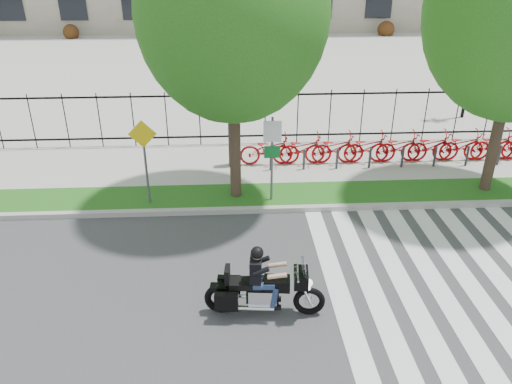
{
  "coord_description": "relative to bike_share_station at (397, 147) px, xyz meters",
  "views": [
    {
      "loc": [
        -0.1,
        -8.36,
        6.85
      ],
      "look_at": [
        0.52,
        3.0,
        1.19
      ],
      "focal_mm": 35.0,
      "sensor_mm": 36.0,
      "label": 1
    }
  ],
  "objects": [
    {
      "name": "ground",
      "position": [
        -5.56,
        -7.2,
        -0.68
      ],
      "size": [
        120.0,
        120.0,
        0.0
      ],
      "primitive_type": "plane",
      "color": "#3D3D40",
      "rests_on": "ground"
    },
    {
      "name": "curb",
      "position": [
        -5.56,
        -3.1,
        -0.6
      ],
      "size": [
        60.0,
        0.2,
        0.15
      ],
      "primitive_type": "cube",
      "color": "#A5A29B",
      "rests_on": "ground"
    },
    {
      "name": "grass_verge",
      "position": [
        -5.56,
        -2.25,
        -0.6
      ],
      "size": [
        60.0,
        1.5,
        0.15
      ],
      "primitive_type": "cube",
      "color": "#1C4E13",
      "rests_on": "ground"
    },
    {
      "name": "sidewalk",
      "position": [
        -5.56,
        0.25,
        -0.6
      ],
      "size": [
        60.0,
        3.5,
        0.15
      ],
      "primitive_type": "cube",
      "color": "#AAA99F",
      "rests_on": "ground"
    },
    {
      "name": "plaza",
      "position": [
        -5.56,
        17.8,
        -0.63
      ],
      "size": [
        80.0,
        34.0,
        0.1
      ],
      "primitive_type": "cube",
      "color": "#AAA99F",
      "rests_on": "ground"
    },
    {
      "name": "crosswalk_stripes",
      "position": [
        -0.73,
        -7.2,
        -0.67
      ],
      "size": [
        5.7,
        8.0,
        0.01
      ],
      "primitive_type": null,
      "color": "silver",
      "rests_on": "ground"
    },
    {
      "name": "iron_fence",
      "position": [
        -5.56,
        2.0,
        0.47
      ],
      "size": [
        30.0,
        0.06,
        2.0
      ],
      "primitive_type": null,
      "color": "black",
      "rests_on": "sidewalk"
    },
    {
      "name": "lamp_post_right",
      "position": [
        4.44,
        4.8,
        2.53
      ],
      "size": [
        1.06,
        0.7,
        4.25
      ],
      "color": "black",
      "rests_on": "ground"
    },
    {
      "name": "street_tree_1",
      "position": [
        -5.53,
        -2.25,
        4.65
      ],
      "size": [
        4.98,
        4.98,
        8.06
      ],
      "color": "#35261D",
      "rests_on": "grass_verge"
    },
    {
      "name": "bike_share_station",
      "position": [
        0.0,
        0.0,
        0.0
      ],
      "size": [
        11.18,
        0.89,
        1.5
      ],
      "color": "#2D2D33",
      "rests_on": "sidewalk"
    },
    {
      "name": "sign_pole_regulatory",
      "position": [
        -4.5,
        -2.62,
        1.06
      ],
      "size": [
        0.5,
        0.09,
        2.5
      ],
      "color": "#59595B",
      "rests_on": "grass_verge"
    },
    {
      "name": "sign_pole_warning",
      "position": [
        -8.03,
        -2.62,
        1.06
      ],
      "size": [
        0.78,
        0.09,
        2.49
      ],
      "color": "#59595B",
      "rests_on": "grass_verge"
    },
    {
      "name": "motorcycle_rider",
      "position": [
        -5.05,
        -7.42,
        -0.04
      ],
      "size": [
        2.48,
        0.8,
        1.91
      ],
      "color": "black",
      "rests_on": "ground"
    }
  ]
}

